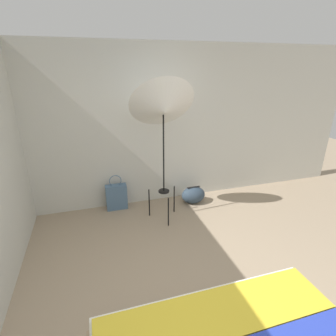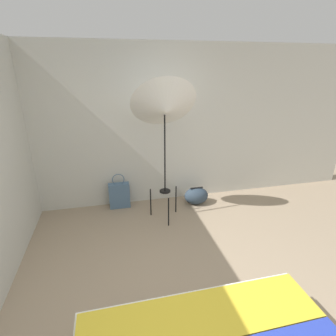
{
  "view_description": "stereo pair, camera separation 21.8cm",
  "coord_description": "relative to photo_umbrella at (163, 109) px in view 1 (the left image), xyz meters",
  "views": [
    {
      "loc": [
        -0.73,
        -1.5,
        2.23
      ],
      "look_at": [
        0.24,
        1.69,
        0.94
      ],
      "focal_mm": 28.0,
      "sensor_mm": 36.0,
      "label": 1
    },
    {
      "loc": [
        -0.52,
        -1.55,
        2.23
      ],
      "look_at": [
        0.24,
        1.69,
        0.94
      ],
      "focal_mm": 28.0,
      "sensor_mm": 36.0,
      "label": 2
    }
  ],
  "objects": [
    {
      "name": "wall_back",
      "position": [
        -0.25,
        0.66,
        -0.4
      ],
      "size": [
        8.0,
        0.05,
        2.6
      ],
      "color": "beige",
      "rests_on": "ground_plane"
    },
    {
      "name": "duffel_bag",
      "position": [
        0.62,
        0.32,
        -1.55
      ],
      "size": [
        0.42,
        0.29,
        0.3
      ],
      "color": "#2D3D4C",
      "rests_on": "ground_plane"
    },
    {
      "name": "tote_bag",
      "position": [
        -0.67,
        0.5,
        -1.48
      ],
      "size": [
        0.34,
        0.13,
        0.61
      ],
      "color": "slate",
      "rests_on": "ground_plane"
    },
    {
      "name": "ground_plane",
      "position": [
        -0.25,
        -1.96,
        -1.7
      ],
      "size": [
        14.0,
        14.0,
        0.0
      ],
      "primitive_type": "plane",
      "color": "gray"
    },
    {
      "name": "photo_umbrella",
      "position": [
        0.0,
        0.0,
        0.0
      ],
      "size": [
        0.92,
        0.73,
        2.13
      ],
      "color": "black",
      "rests_on": "ground_plane"
    }
  ]
}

